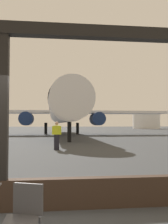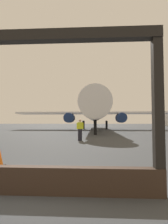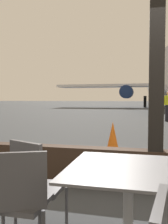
# 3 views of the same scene
# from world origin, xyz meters

# --- Properties ---
(ground_plane) EXTENTS (220.00, 220.00, 0.00)m
(ground_plane) POSITION_xyz_m (0.00, 40.00, 0.00)
(ground_plane) COLOR #383A3D
(window_frame) EXTENTS (7.69, 0.24, 3.53)m
(window_frame) POSITION_xyz_m (0.00, 0.00, 1.30)
(window_frame) COLOR #38281E
(window_frame) RESTS_ON ground
(cafe_chair_window_left) EXTENTS (0.49, 0.49, 0.85)m
(cafe_chair_window_left) POSITION_xyz_m (0.58, -1.72, 0.51)
(cafe_chair_window_left) COLOR #4C4C51
(cafe_chair_window_left) RESTS_ON ground
(airplane) EXTENTS (31.49, 35.03, 10.49)m
(airplane) POSITION_xyz_m (2.47, 32.10, 3.61)
(airplane) COLOR silver
(airplane) RESTS_ON ground
(ground_crew_worker) EXTENTS (0.56, 0.22, 1.74)m
(ground_crew_worker) POSITION_xyz_m (1.23, 11.30, 0.90)
(ground_crew_worker) COLOR black
(ground_crew_worker) RESTS_ON ground
(fuel_storage_tank) EXTENTS (8.78, 8.78, 5.24)m
(fuel_storage_tank) POSITION_xyz_m (31.62, 78.34, 2.62)
(fuel_storage_tank) COLOR white
(fuel_storage_tank) RESTS_ON ground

